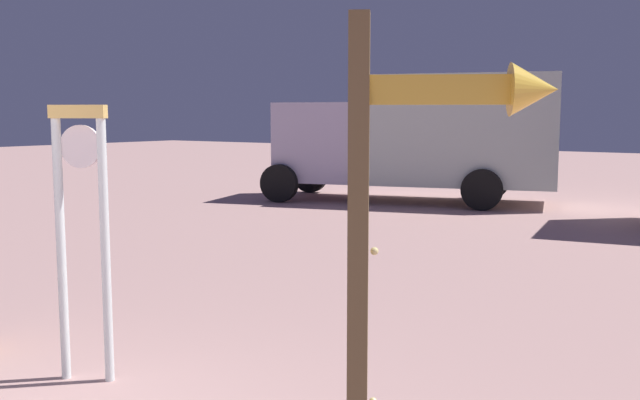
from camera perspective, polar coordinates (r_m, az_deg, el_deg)
standing_clock at (r=5.73m, az=-18.45°, el=-1.37°), size 0.43×0.27×2.13m
arrow_sign at (r=3.45m, az=8.05°, el=0.19°), size 0.93×0.63×2.54m
box_truck_far at (r=17.13m, az=8.22°, el=5.22°), size 7.12×4.20×2.97m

